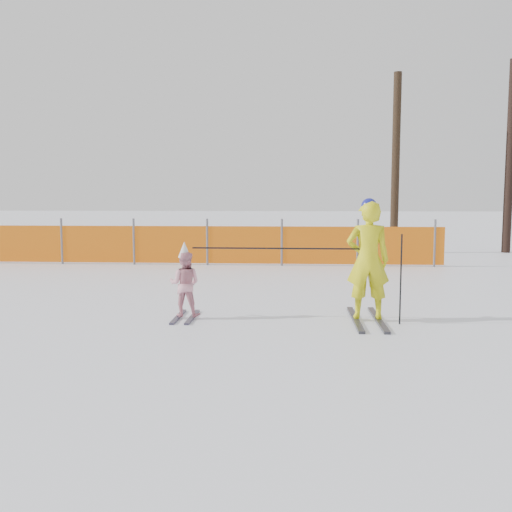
% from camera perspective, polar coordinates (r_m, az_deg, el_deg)
% --- Properties ---
extents(ground, '(120.00, 120.00, 0.00)m').
position_cam_1_polar(ground, '(7.89, -0.23, -7.63)').
color(ground, white).
rests_on(ground, ground).
extents(adult, '(0.64, 1.71, 1.83)m').
position_cam_1_polar(adult, '(8.60, 11.13, -0.44)').
color(adult, black).
rests_on(adult, ground).
extents(child, '(0.51, 0.99, 1.17)m').
position_cam_1_polar(child, '(8.76, -7.14, -2.73)').
color(child, black).
rests_on(child, ground).
extents(ski_poles, '(3.09, 0.25, 1.32)m').
position_cam_1_polar(ski_poles, '(8.47, 6.17, -0.29)').
color(ski_poles, black).
rests_on(ski_poles, ground).
extents(safety_fence, '(14.29, 0.06, 1.25)m').
position_cam_1_polar(safety_fence, '(15.50, -8.13, 1.17)').
color(safety_fence, '#595960').
rests_on(safety_fence, ground).
extents(tree_trunks, '(3.97, 0.63, 6.18)m').
position_cam_1_polar(tree_trunks, '(19.72, 19.62, 9.01)').
color(tree_trunks, black).
rests_on(tree_trunks, ground).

